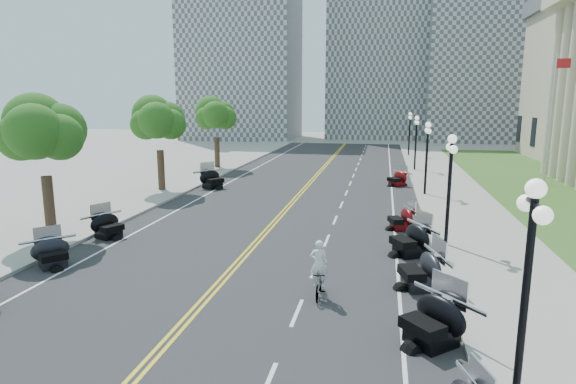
# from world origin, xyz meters

# --- Properties ---
(ground) EXTENTS (160.00, 160.00, 0.00)m
(ground) POSITION_xyz_m (0.00, 0.00, 0.00)
(ground) COLOR gray
(road) EXTENTS (16.00, 90.00, 0.01)m
(road) POSITION_xyz_m (0.00, 10.00, 0.00)
(road) COLOR #333335
(road) RESTS_ON ground
(centerline_yellow_a) EXTENTS (0.12, 90.00, 0.00)m
(centerline_yellow_a) POSITION_xyz_m (-0.12, 10.00, 0.01)
(centerline_yellow_a) COLOR yellow
(centerline_yellow_a) RESTS_ON road
(centerline_yellow_b) EXTENTS (0.12, 90.00, 0.00)m
(centerline_yellow_b) POSITION_xyz_m (0.12, 10.00, 0.01)
(centerline_yellow_b) COLOR yellow
(centerline_yellow_b) RESTS_ON road
(edge_line_north) EXTENTS (0.12, 90.00, 0.00)m
(edge_line_north) POSITION_xyz_m (6.40, 10.00, 0.01)
(edge_line_north) COLOR white
(edge_line_north) RESTS_ON road
(edge_line_south) EXTENTS (0.12, 90.00, 0.00)m
(edge_line_south) POSITION_xyz_m (-6.40, 10.00, 0.01)
(edge_line_south) COLOR white
(edge_line_south) RESTS_ON road
(lane_dash_5) EXTENTS (0.12, 2.00, 0.00)m
(lane_dash_5) POSITION_xyz_m (3.20, -4.00, 0.01)
(lane_dash_5) COLOR white
(lane_dash_5) RESTS_ON road
(lane_dash_6) EXTENTS (0.12, 2.00, 0.00)m
(lane_dash_6) POSITION_xyz_m (3.20, 0.00, 0.01)
(lane_dash_6) COLOR white
(lane_dash_6) RESTS_ON road
(lane_dash_7) EXTENTS (0.12, 2.00, 0.00)m
(lane_dash_7) POSITION_xyz_m (3.20, 4.00, 0.01)
(lane_dash_7) COLOR white
(lane_dash_7) RESTS_ON road
(lane_dash_8) EXTENTS (0.12, 2.00, 0.00)m
(lane_dash_8) POSITION_xyz_m (3.20, 8.00, 0.01)
(lane_dash_8) COLOR white
(lane_dash_8) RESTS_ON road
(lane_dash_9) EXTENTS (0.12, 2.00, 0.00)m
(lane_dash_9) POSITION_xyz_m (3.20, 12.00, 0.01)
(lane_dash_9) COLOR white
(lane_dash_9) RESTS_ON road
(lane_dash_10) EXTENTS (0.12, 2.00, 0.00)m
(lane_dash_10) POSITION_xyz_m (3.20, 16.00, 0.01)
(lane_dash_10) COLOR white
(lane_dash_10) RESTS_ON road
(lane_dash_11) EXTENTS (0.12, 2.00, 0.00)m
(lane_dash_11) POSITION_xyz_m (3.20, 20.00, 0.01)
(lane_dash_11) COLOR white
(lane_dash_11) RESTS_ON road
(lane_dash_12) EXTENTS (0.12, 2.00, 0.00)m
(lane_dash_12) POSITION_xyz_m (3.20, 24.00, 0.01)
(lane_dash_12) COLOR white
(lane_dash_12) RESTS_ON road
(lane_dash_13) EXTENTS (0.12, 2.00, 0.00)m
(lane_dash_13) POSITION_xyz_m (3.20, 28.00, 0.01)
(lane_dash_13) COLOR white
(lane_dash_13) RESTS_ON road
(lane_dash_14) EXTENTS (0.12, 2.00, 0.00)m
(lane_dash_14) POSITION_xyz_m (3.20, 32.00, 0.01)
(lane_dash_14) COLOR white
(lane_dash_14) RESTS_ON road
(lane_dash_15) EXTENTS (0.12, 2.00, 0.00)m
(lane_dash_15) POSITION_xyz_m (3.20, 36.00, 0.01)
(lane_dash_15) COLOR white
(lane_dash_15) RESTS_ON road
(lane_dash_16) EXTENTS (0.12, 2.00, 0.00)m
(lane_dash_16) POSITION_xyz_m (3.20, 40.00, 0.01)
(lane_dash_16) COLOR white
(lane_dash_16) RESTS_ON road
(lane_dash_17) EXTENTS (0.12, 2.00, 0.00)m
(lane_dash_17) POSITION_xyz_m (3.20, 44.00, 0.01)
(lane_dash_17) COLOR white
(lane_dash_17) RESTS_ON road
(lane_dash_18) EXTENTS (0.12, 2.00, 0.00)m
(lane_dash_18) POSITION_xyz_m (3.20, 48.00, 0.01)
(lane_dash_18) COLOR white
(lane_dash_18) RESTS_ON road
(lane_dash_19) EXTENTS (0.12, 2.00, 0.00)m
(lane_dash_19) POSITION_xyz_m (3.20, 52.00, 0.01)
(lane_dash_19) COLOR white
(lane_dash_19) RESTS_ON road
(sidewalk_north) EXTENTS (5.00, 90.00, 0.15)m
(sidewalk_north) POSITION_xyz_m (10.50, 10.00, 0.07)
(sidewalk_north) COLOR #9E9991
(sidewalk_north) RESTS_ON ground
(sidewalk_south) EXTENTS (5.00, 90.00, 0.15)m
(sidewalk_south) POSITION_xyz_m (-10.50, 10.00, 0.07)
(sidewalk_south) COLOR #9E9991
(sidewalk_south) RESTS_ON ground
(lawn) EXTENTS (9.00, 60.00, 0.10)m
(lawn) POSITION_xyz_m (17.50, 18.00, 0.05)
(lawn) COLOR #356023
(lawn) RESTS_ON ground
(distant_block_a) EXTENTS (18.00, 14.00, 26.00)m
(distant_block_a) POSITION_xyz_m (-18.00, 62.00, 13.00)
(distant_block_a) COLOR gray
(distant_block_a) RESTS_ON ground
(distant_block_b) EXTENTS (16.00, 12.00, 30.00)m
(distant_block_b) POSITION_xyz_m (4.00, 68.00, 15.00)
(distant_block_b) COLOR gray
(distant_block_b) RESTS_ON ground
(distant_block_c) EXTENTS (20.00, 14.00, 22.00)m
(distant_block_c) POSITION_xyz_m (22.00, 65.00, 11.00)
(distant_block_c) COLOR gray
(distant_block_c) RESTS_ON ground
(street_lamp_1) EXTENTS (0.50, 1.20, 4.90)m
(street_lamp_1) POSITION_xyz_m (8.60, -8.00, 2.60)
(street_lamp_1) COLOR black
(street_lamp_1) RESTS_ON sidewalk_north
(street_lamp_2) EXTENTS (0.50, 1.20, 4.90)m
(street_lamp_2) POSITION_xyz_m (8.60, 4.00, 2.60)
(street_lamp_2) COLOR black
(street_lamp_2) RESTS_ON sidewalk_north
(street_lamp_3) EXTENTS (0.50, 1.20, 4.90)m
(street_lamp_3) POSITION_xyz_m (8.60, 16.00, 2.60)
(street_lamp_3) COLOR black
(street_lamp_3) RESTS_ON sidewalk_north
(street_lamp_4) EXTENTS (0.50, 1.20, 4.90)m
(street_lamp_4) POSITION_xyz_m (8.60, 28.00, 2.60)
(street_lamp_4) COLOR black
(street_lamp_4) RESTS_ON sidewalk_north
(street_lamp_5) EXTENTS (0.50, 1.20, 4.90)m
(street_lamp_5) POSITION_xyz_m (8.60, 40.00, 2.60)
(street_lamp_5) COLOR black
(street_lamp_5) RESTS_ON sidewalk_north
(flagpole) EXTENTS (1.10, 0.20, 10.00)m
(flagpole) POSITION_xyz_m (18.00, 22.00, 5.00)
(flagpole) COLOR silver
(flagpole) RESTS_ON ground
(tree_2) EXTENTS (4.80, 4.80, 9.20)m
(tree_2) POSITION_xyz_m (-10.00, 2.00, 4.75)
(tree_2) COLOR #235619
(tree_2) RESTS_ON sidewalk_south
(tree_3) EXTENTS (4.80, 4.80, 9.20)m
(tree_3) POSITION_xyz_m (-10.00, 14.00, 4.75)
(tree_3) COLOR #235619
(tree_3) RESTS_ON sidewalk_south
(tree_4) EXTENTS (4.80, 4.80, 9.20)m
(tree_4) POSITION_xyz_m (-10.00, 26.00, 4.75)
(tree_4) COLOR #235619
(tree_4) RESTS_ON sidewalk_south
(motorcycle_n_4) EXTENTS (3.06, 3.06, 1.52)m
(motorcycle_n_4) POSITION_xyz_m (7.14, -5.22, 0.76)
(motorcycle_n_4) COLOR black
(motorcycle_n_4) RESTS_ON road
(motorcycle_n_5) EXTENTS (2.67, 2.67, 1.50)m
(motorcycle_n_5) POSITION_xyz_m (7.14, -1.23, 0.75)
(motorcycle_n_5) COLOR black
(motorcycle_n_5) RESTS_ON road
(motorcycle_n_6) EXTENTS (2.97, 2.97, 1.54)m
(motorcycle_n_6) POSITION_xyz_m (6.95, 2.52, 0.77)
(motorcycle_n_6) COLOR black
(motorcycle_n_6) RESTS_ON road
(motorcycle_n_7) EXTENTS (2.31, 2.31, 1.28)m
(motorcycle_n_7) POSITION_xyz_m (6.72, 6.66, 0.64)
(motorcycle_n_7) COLOR #590A0C
(motorcycle_n_7) RESTS_ON road
(motorcycle_n_10) EXTENTS (2.61, 2.61, 1.30)m
(motorcycle_n_10) POSITION_xyz_m (6.81, 19.59, 0.65)
(motorcycle_n_10) COLOR #590A0C
(motorcycle_n_10) RESTS_ON road
(motorcycle_s_5) EXTENTS (2.59, 2.59, 1.28)m
(motorcycle_s_5) POSITION_xyz_m (-7.10, -1.78, 0.64)
(motorcycle_s_5) COLOR black
(motorcycle_s_5) RESTS_ON road
(motorcycle_s_6) EXTENTS (2.54, 2.54, 1.33)m
(motorcycle_s_6) POSITION_xyz_m (-7.22, 2.44, 0.66)
(motorcycle_s_6) COLOR black
(motorcycle_s_6) RESTS_ON road
(motorcycle_s_9) EXTENTS (3.11, 3.11, 1.56)m
(motorcycle_s_9) POSITION_xyz_m (-6.82, 15.88, 0.78)
(motorcycle_s_9) COLOR black
(motorcycle_s_9) RESTS_ON road
(bicycle) EXTENTS (0.50, 1.62, 0.97)m
(bicycle) POSITION_xyz_m (3.70, -2.64, 0.48)
(bicycle) COLOR #A51414
(bicycle) RESTS_ON road
(cyclist_rider) EXTENTS (0.60, 0.40, 1.66)m
(cyclist_rider) POSITION_xyz_m (3.70, -2.64, 1.80)
(cyclist_rider) COLOR silver
(cyclist_rider) RESTS_ON bicycle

